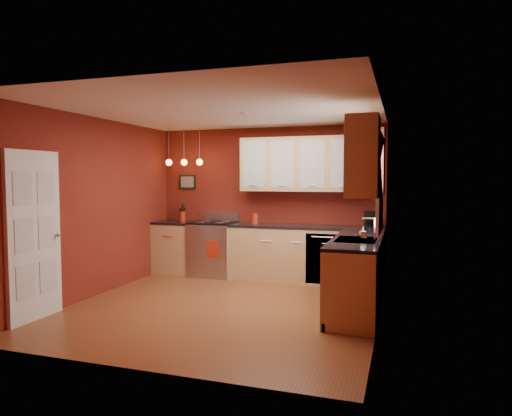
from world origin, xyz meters
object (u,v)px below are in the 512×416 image
(sink, at_px, (356,241))
(soap_pump, at_px, (363,234))
(coffee_maker, at_px, (370,220))
(gas_range, at_px, (213,248))
(red_canister, at_px, (255,218))

(sink, height_order, soap_pump, sink)
(sink, relative_size, coffee_maker, 2.68)
(sink, bearing_deg, coffee_maker, 87.78)
(soap_pump, bearing_deg, sink, 147.38)
(gas_range, height_order, red_canister, red_canister)
(sink, relative_size, red_canister, 3.81)
(sink, xyz_separation_m, soap_pump, (0.08, -0.05, 0.11))
(gas_range, distance_m, coffee_maker, 2.75)
(coffee_maker, xyz_separation_m, soap_pump, (0.02, -1.61, -0.04))
(sink, height_order, coffee_maker, sink)
(red_canister, relative_size, soap_pump, 1.08)
(sink, xyz_separation_m, coffee_maker, (0.06, 1.56, 0.15))
(coffee_maker, bearing_deg, soap_pump, -100.82)
(sink, distance_m, coffee_maker, 1.56)
(soap_pump, bearing_deg, red_canister, 140.98)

